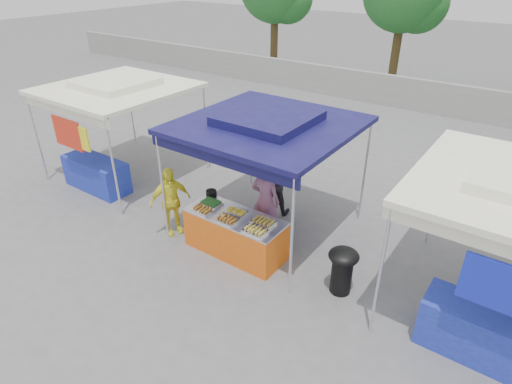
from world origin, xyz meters
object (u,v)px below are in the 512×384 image
Objects in this scene: cooking_pot at (211,193)px; wok_burner at (342,267)px; vendor_woman at (265,201)px; helper_man at (273,180)px; customer_person at (170,201)px; vendor_table at (235,234)px.

wok_burner is (3.06, -0.15, -0.39)m from cooking_pot.
vendor_woman is (-2.06, 0.66, 0.31)m from wok_burner.
helper_man is at bearing -74.70° from vendor_woman.
vendor_woman reaches higher than customer_person.
vendor_table is at bearing 71.35° from vendor_woman.
vendor_table is 1.23× the size of helper_man.
vendor_woman is 1.03× the size of helper_man.
customer_person is (-0.67, -0.54, -0.16)m from cooking_pot.
cooking_pot is (-0.86, 0.32, 0.49)m from vendor_table.
vendor_woman is at bearing 26.97° from cooking_pot.
helper_man reaches higher than cooking_pot.
vendor_woman reaches higher than helper_man.
cooking_pot is 0.15× the size of customer_person.
vendor_woman is at bearing 174.55° from wok_burner.
customer_person is (-1.53, -0.22, 0.33)m from vendor_table.
vendor_table is at bearing -163.35° from wok_burner.
vendor_table is 0.94m from vendor_woman.
wok_burner is 0.59× the size of customer_person.
helper_man is at bearing 98.48° from vendor_table.
customer_person reaches higher than wok_burner.
cooking_pot is at bearing 159.72° from vendor_table.
helper_man is at bearing 67.01° from cooking_pot.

